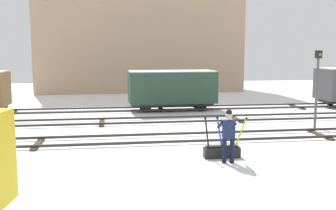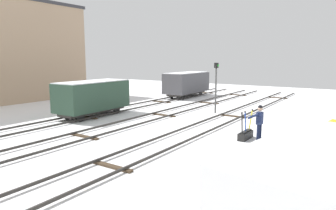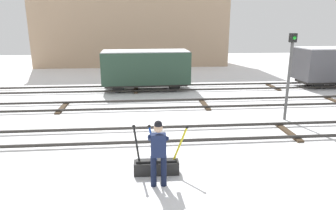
# 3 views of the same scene
# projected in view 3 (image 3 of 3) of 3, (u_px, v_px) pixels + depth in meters

# --- Properties ---
(ground_plane) EXTENTS (60.00, 60.00, 0.00)m
(ground_plane) POSITION_uv_depth(u_px,v_px,m) (133.00, 138.00, 11.00)
(ground_plane) COLOR white
(track_main_line) EXTENTS (44.00, 1.94, 0.18)m
(track_main_line) POSITION_uv_depth(u_px,v_px,m) (133.00, 135.00, 10.97)
(track_main_line) COLOR #2D2B28
(track_main_line) RESTS_ON ground_plane
(track_siding_near) EXTENTS (44.00, 1.94, 0.18)m
(track_siding_near) POSITION_uv_depth(u_px,v_px,m) (135.00, 105.00, 15.00)
(track_siding_near) COLOR #2D2B28
(track_siding_near) RESTS_ON ground_plane
(track_siding_far) EXTENTS (44.00, 1.94, 0.18)m
(track_siding_far) POSITION_uv_depth(u_px,v_px,m) (136.00, 88.00, 18.71)
(track_siding_far) COLOR #2D2B28
(track_siding_far) RESTS_ON ground_plane
(switch_lever_frame) EXTENTS (1.52, 0.38, 1.45)m
(switch_lever_frame) POSITION_uv_depth(u_px,v_px,m) (156.00, 165.00, 8.36)
(switch_lever_frame) COLOR black
(switch_lever_frame) RESTS_ON ground_plane
(rail_worker) EXTENTS (0.54, 0.66, 1.76)m
(rail_worker) POSITION_uv_depth(u_px,v_px,m) (158.00, 149.00, 7.57)
(rail_worker) COLOR #111831
(rail_worker) RESTS_ON ground_plane
(signal_post) EXTENTS (0.24, 0.32, 3.64)m
(signal_post) POSITION_uv_depth(u_px,v_px,m) (290.00, 68.00, 12.49)
(signal_post) COLOR #4C4C4C
(signal_post) RESTS_ON ground_plane
(apartment_building) EXTENTS (18.30, 5.78, 9.28)m
(apartment_building) POSITION_uv_depth(u_px,v_px,m) (132.00, 16.00, 29.49)
(apartment_building) COLOR tan
(apartment_building) RESTS_ON ground_plane
(freight_car_back_track) EXTENTS (5.29, 2.33, 2.43)m
(freight_car_back_track) POSITION_uv_depth(u_px,v_px,m) (146.00, 68.00, 18.42)
(freight_car_back_track) COLOR #2D2B28
(freight_car_back_track) RESTS_ON ground_plane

